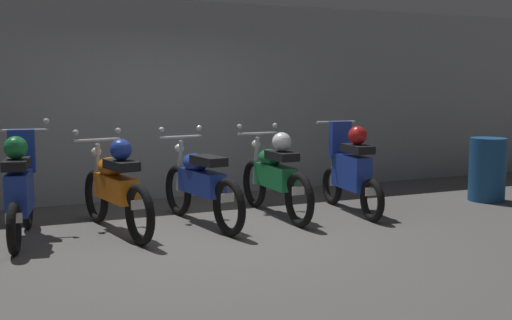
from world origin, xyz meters
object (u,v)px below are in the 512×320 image
motorbike_slot_0 (20,188)px  motorbike_slot_2 (200,184)px  motorbike_slot_4 (350,169)px  motorbike_slot_3 (275,175)px  trash_bin (487,169)px  motorbike_slot_1 (115,187)px

motorbike_slot_0 → motorbike_slot_2: motorbike_slot_0 is taller
motorbike_slot_0 → motorbike_slot_4: size_ratio=1.00×
motorbike_slot_3 → trash_bin: motorbike_slot_3 is taller
motorbike_slot_0 → motorbike_slot_2: 2.02m
motorbike_slot_1 → motorbike_slot_3: same height
motorbike_slot_0 → trash_bin: (6.27, -0.20, -0.11)m
motorbike_slot_0 → motorbike_slot_4: 4.05m
motorbike_slot_0 → trash_bin: 6.28m
motorbike_slot_0 → motorbike_slot_4: (4.04, -0.11, -0.00)m
motorbike_slot_2 → motorbike_slot_3: size_ratio=0.99×
motorbike_slot_3 → motorbike_slot_4: size_ratio=1.16×
motorbike_slot_2 → motorbike_slot_0: bearing=179.2°
motorbike_slot_4 → motorbike_slot_2: bearing=177.7°
motorbike_slot_4 → trash_bin: size_ratio=1.85×
motorbike_slot_1 → motorbike_slot_2: same height
motorbike_slot_0 → motorbike_slot_1: (1.01, -0.04, -0.04)m
motorbike_slot_0 → trash_bin: size_ratio=1.84×
motorbike_slot_0 → motorbike_slot_3: size_ratio=0.86×
motorbike_slot_2 → trash_bin: size_ratio=2.14×
motorbike_slot_3 → motorbike_slot_4: motorbike_slot_4 is taller
motorbike_slot_0 → motorbike_slot_4: motorbike_slot_0 is taller
motorbike_slot_0 → motorbike_slot_3: (3.03, 0.05, -0.04)m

